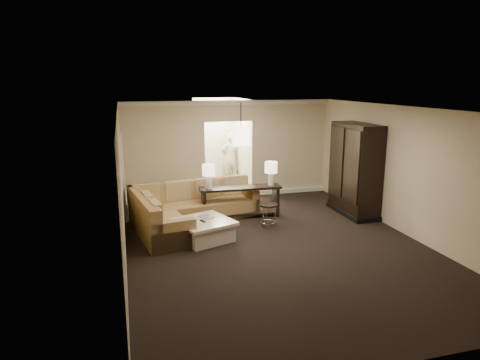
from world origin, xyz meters
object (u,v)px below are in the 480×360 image
object	(u,v)px
sectional_sofa	(185,210)
coffee_table	(204,230)
drink_table	(268,210)
person	(230,155)
console_table	(240,199)
armoire	(355,171)

from	to	relation	value
sectional_sofa	coffee_table	distance (m)	1.13
sectional_sofa	coffee_table	world-z (taller)	sectional_sofa
drink_table	person	bearing A→B (deg)	87.37
coffee_table	drink_table	bearing A→B (deg)	16.59
coffee_table	console_table	bearing A→B (deg)	48.24
armoire	person	xyz separation A→B (m)	(-2.20, 4.05, -0.16)
sectional_sofa	drink_table	xyz separation A→B (m)	(1.86, -0.61, 0.01)
console_table	person	bearing A→B (deg)	82.71
sectional_sofa	drink_table	world-z (taller)	sectional_sofa
coffee_table	console_table	distance (m)	1.77
coffee_table	console_table	world-z (taller)	console_table
drink_table	sectional_sofa	bearing A→B (deg)	161.82
drink_table	armoire	bearing A→B (deg)	8.20
coffee_table	armoire	bearing A→B (deg)	11.64
armoire	drink_table	xyz separation A→B (m)	(-2.40, -0.35, -0.72)
person	coffee_table	bearing A→B (deg)	68.25
coffee_table	armoire	world-z (taller)	armoire
sectional_sofa	person	world-z (taller)	person
drink_table	person	distance (m)	4.44
sectional_sofa	coffee_table	xyz separation A→B (m)	(0.24, -1.09, -0.14)
coffee_table	armoire	distance (m)	4.20
sectional_sofa	console_table	distance (m)	1.43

